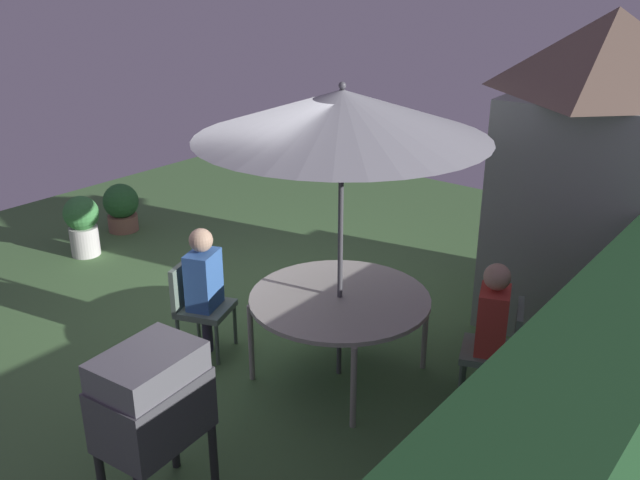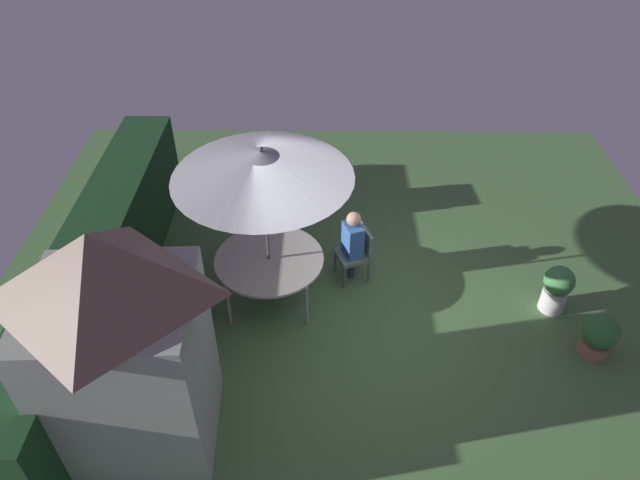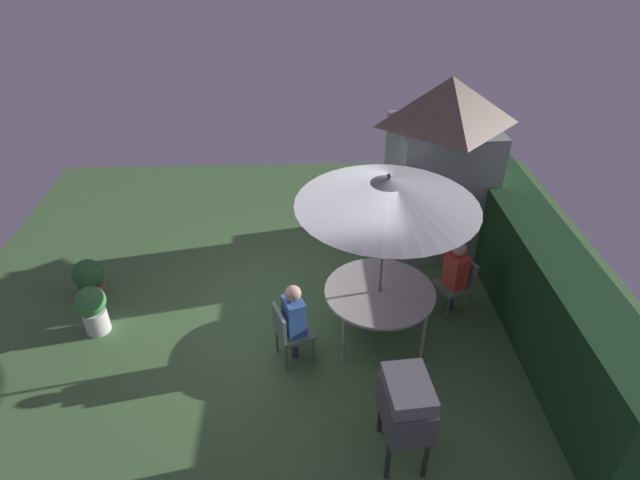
% 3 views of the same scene
% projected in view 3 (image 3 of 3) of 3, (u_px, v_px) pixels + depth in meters
% --- Properties ---
extents(ground_plane, '(11.00, 11.00, 0.00)m').
position_uv_depth(ground_plane, '(299.00, 317.00, 8.24)').
color(ground_plane, '#47703D').
extents(hedge_backdrop, '(6.50, 0.79, 1.52)m').
position_uv_depth(hedge_backdrop, '(532.00, 273.00, 7.94)').
color(hedge_backdrop, '#193D1E').
rests_on(hedge_backdrop, ground).
extents(garden_shed, '(1.66, 1.82, 3.13)m').
position_uv_depth(garden_shed, '(441.00, 165.00, 9.10)').
color(garden_shed, gray).
rests_on(garden_shed, ground).
extents(patio_table, '(1.59, 1.59, 0.78)m').
position_uv_depth(patio_table, '(380.00, 293.00, 7.59)').
color(patio_table, '#B2ADA3').
rests_on(patio_table, ground).
extents(patio_umbrella, '(2.39, 2.39, 2.63)m').
position_uv_depth(patio_umbrella, '(388.00, 192.00, 6.68)').
color(patio_umbrella, '#4C4C51').
rests_on(patio_umbrella, ground).
extents(bbq_grill, '(0.74, 0.56, 1.20)m').
position_uv_depth(bbq_grill, '(406.00, 405.00, 5.81)').
color(bbq_grill, '#47474C').
rests_on(bbq_grill, ground).
extents(chair_near_shed, '(0.60, 0.60, 0.90)m').
position_uv_depth(chair_near_shed, '(458.00, 281.00, 8.17)').
color(chair_near_shed, slate).
rests_on(chair_near_shed, ground).
extents(chair_far_side, '(0.59, 0.60, 0.90)m').
position_uv_depth(chair_far_side, '(288.00, 331.00, 7.25)').
color(chair_far_side, slate).
rests_on(chair_far_side, ground).
extents(potted_plant_by_shed, '(0.44, 0.44, 0.78)m').
position_uv_depth(potted_plant_by_shed, '(93.00, 308.00, 7.78)').
color(potted_plant_by_shed, silver).
rests_on(potted_plant_by_shed, ground).
extents(potted_plant_by_grill, '(0.48, 0.48, 0.67)m').
position_uv_depth(potted_plant_by_grill, '(89.00, 278.00, 8.50)').
color(potted_plant_by_grill, '#936651').
rests_on(potted_plant_by_grill, ground).
extents(person_in_red, '(0.40, 0.35, 1.26)m').
position_uv_depth(person_in_red, '(456.00, 269.00, 7.99)').
color(person_in_red, '#CC3D33').
rests_on(person_in_red, ground).
extents(person_in_blue, '(0.40, 0.34, 1.26)m').
position_uv_depth(person_in_blue, '(294.00, 314.00, 7.13)').
color(person_in_blue, '#3866B2').
rests_on(person_in_blue, ground).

